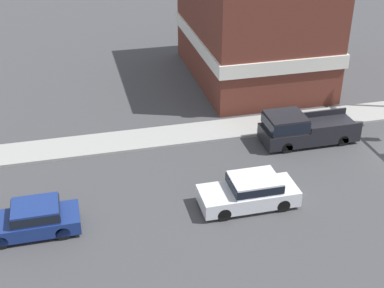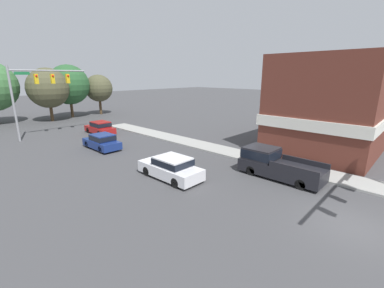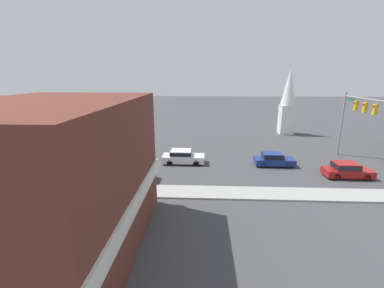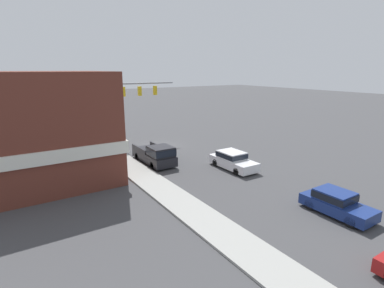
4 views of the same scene
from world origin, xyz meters
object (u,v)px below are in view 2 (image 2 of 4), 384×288
car_second_ahead (102,141)px  pickup_truck_parked (273,163)px  car_lead (171,167)px  car_oncoming (100,127)px

car_second_ahead → pickup_truck_parked: pickup_truck_parked is taller
car_second_ahead → pickup_truck_parked: bearing=-72.1°
car_lead → pickup_truck_parked: pickup_truck_parked is taller
car_second_ahead → car_oncoming: bearing=63.7°
car_lead → car_oncoming: size_ratio=1.07×
pickup_truck_parked → car_lead: bearing=136.7°
car_oncoming → pickup_truck_parked: size_ratio=0.79×
car_lead → car_second_ahead: 10.03m
car_lead → car_oncoming: (3.41, 16.26, -0.02)m
car_second_ahead → car_lead: bearing=-91.9°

